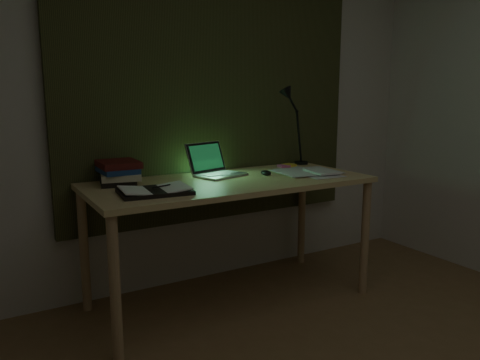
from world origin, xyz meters
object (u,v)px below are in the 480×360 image
object	(u,v)px
open_textbook	(155,190)
loose_papers	(314,172)
book_stack	(118,172)
laptop	(221,159)
desk	(230,242)
desk_lamp	(302,128)

from	to	relation	value
open_textbook	loose_papers	bearing A→B (deg)	8.28
book_stack	loose_papers	distance (m)	1.26
open_textbook	book_stack	xyz separation A→B (m)	(-0.09, 0.37, 0.05)
laptop	loose_papers	world-z (taller)	laptop
desk	laptop	world-z (taller)	laptop
desk	open_textbook	world-z (taller)	open_textbook
laptop	open_textbook	world-z (taller)	laptop
loose_papers	desk	bearing A→B (deg)	171.13
open_textbook	loose_papers	distance (m)	1.13
desk_lamp	loose_papers	bearing A→B (deg)	-119.50
desk	desk_lamp	distance (m)	1.08
loose_papers	open_textbook	bearing A→B (deg)	-177.64
laptop	desk_lamp	xyz separation A→B (m)	(0.78, 0.16, 0.16)
open_textbook	laptop	bearing A→B (deg)	33.45
desk	loose_papers	distance (m)	0.72
laptop	desk_lamp	bearing A→B (deg)	-5.34
book_stack	desk_lamp	size ratio (longest dim) A/B	0.49
open_textbook	loose_papers	world-z (taller)	open_textbook
open_textbook	desk_lamp	world-z (taller)	desk_lamp
laptop	loose_papers	size ratio (longest dim) A/B	0.87
loose_papers	book_stack	bearing A→B (deg)	165.13
desk	laptop	bearing A→B (deg)	84.94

